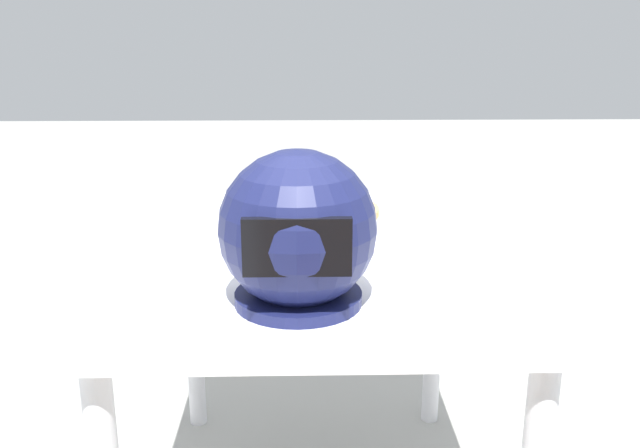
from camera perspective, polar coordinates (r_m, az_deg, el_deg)
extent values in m
cube|color=white|center=(1.50, -0.27, -2.50)|extent=(0.83, 1.01, 0.03)
cylinder|color=white|center=(2.07, 9.40, -7.62)|extent=(0.05, 0.05, 0.68)
cylinder|color=white|center=(2.07, -10.42, -7.78)|extent=(0.05, 0.05, 0.68)
cylinder|color=white|center=(1.70, 0.24, 0.62)|extent=(0.31, 0.31, 0.01)
cylinder|color=tan|center=(1.70, 0.24, 1.11)|extent=(0.28, 0.28, 0.02)
cylinder|color=red|center=(1.70, 0.24, 1.45)|extent=(0.24, 0.24, 0.00)
sphere|color=#234C1E|center=(1.61, -0.66, 1.11)|extent=(0.04, 0.04, 0.04)
sphere|color=#234C1E|center=(1.67, 2.45, 1.64)|extent=(0.04, 0.04, 0.04)
sphere|color=#234C1E|center=(1.74, -1.45, 2.15)|extent=(0.02, 0.02, 0.02)
sphere|color=#234C1E|center=(1.76, 1.17, 2.50)|extent=(0.04, 0.04, 0.04)
cylinder|color=#E0D172|center=(1.63, -0.22, 1.11)|extent=(0.03, 0.03, 0.01)
cylinder|color=#E0D172|center=(1.64, -1.09, 1.23)|extent=(0.02, 0.02, 0.01)
cylinder|color=#E0D172|center=(1.66, 0.47, 1.45)|extent=(0.03, 0.03, 0.02)
sphere|color=#191E4C|center=(1.16, -1.85, -0.37)|extent=(0.27, 0.27, 0.27)
cylinder|color=#191E4C|center=(1.21, -1.79, -6.06)|extent=(0.22, 0.22, 0.02)
cube|color=black|center=(1.05, -1.91, -1.90)|extent=(0.17, 0.02, 0.09)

